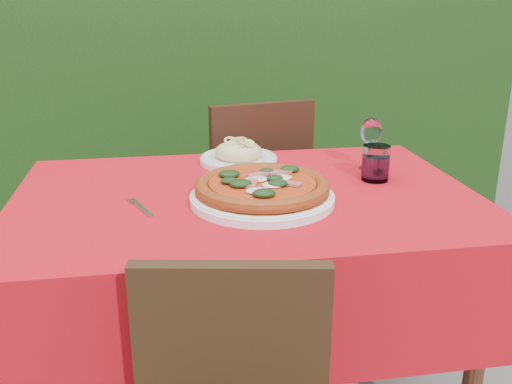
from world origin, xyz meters
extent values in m
cube|color=black|center=(0.00, 1.55, 0.80)|extent=(3.20, 0.55, 1.60)
cube|color=#4E2919|center=(0.00, 0.00, 0.72)|extent=(1.20, 0.80, 0.04)
cylinder|color=#4E2919|center=(0.54, -0.34, 0.35)|extent=(0.05, 0.05, 0.70)
cylinder|color=#4E2919|center=(-0.54, 0.34, 0.35)|extent=(0.05, 0.05, 0.70)
cylinder|color=#4E2919|center=(0.54, 0.34, 0.35)|extent=(0.05, 0.05, 0.70)
cube|color=red|center=(0.00, 0.00, 0.59)|extent=(1.26, 0.86, 0.32)
cube|color=black|center=(-0.11, -0.56, 0.61)|extent=(0.37, 0.10, 0.40)
cube|color=black|center=(0.11, 0.74, 0.43)|extent=(0.48, 0.48, 0.04)
cube|color=black|center=(0.15, 0.56, 0.67)|extent=(0.40, 0.12, 0.44)
cylinder|color=black|center=(0.24, 0.95, 0.21)|extent=(0.03, 0.03, 0.41)
cylinder|color=black|center=(-0.10, 0.88, 0.21)|extent=(0.03, 0.03, 0.41)
cylinder|color=black|center=(0.32, 0.61, 0.21)|extent=(0.03, 0.03, 0.41)
cylinder|color=black|center=(-0.02, 0.54, 0.21)|extent=(0.03, 0.03, 0.41)
cylinder|color=white|center=(0.03, -0.07, 0.76)|extent=(0.38, 0.38, 0.02)
cylinder|color=#AC4517|center=(0.03, -0.07, 0.78)|extent=(0.36, 0.36, 0.03)
cylinder|color=#9A1F09|center=(0.03, -0.07, 0.80)|extent=(0.29, 0.29, 0.01)
cylinder|color=white|center=(0.02, 0.30, 0.76)|extent=(0.25, 0.25, 0.02)
ellipsoid|color=beige|center=(0.02, 0.30, 0.78)|extent=(0.20, 0.20, 0.07)
cylinder|color=silver|center=(0.39, 0.06, 0.80)|extent=(0.08, 0.08, 0.10)
cylinder|color=#92B3C5|center=(0.39, 0.06, 0.78)|extent=(0.07, 0.07, 0.07)
cylinder|color=silver|center=(0.41, 0.16, 0.75)|extent=(0.06, 0.06, 0.01)
cylinder|color=silver|center=(0.41, 0.16, 0.80)|extent=(0.01, 0.01, 0.08)
ellipsoid|color=silver|center=(0.41, 0.16, 0.87)|extent=(0.07, 0.07, 0.08)
cube|color=silver|center=(-0.28, -0.08, 0.75)|extent=(0.08, 0.17, 0.00)
camera|label=1|loc=(-0.22, -1.46, 1.27)|focal=40.00mm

